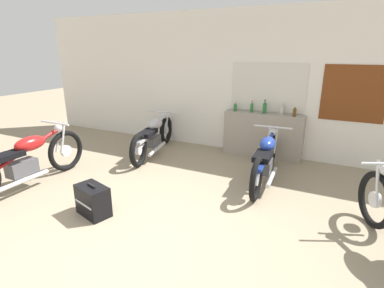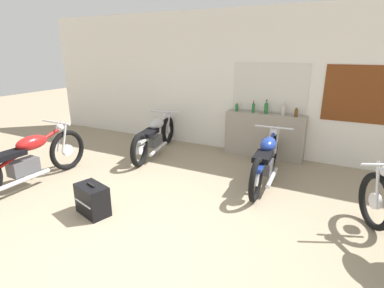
{
  "view_description": "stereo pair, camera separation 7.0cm",
  "coord_description": "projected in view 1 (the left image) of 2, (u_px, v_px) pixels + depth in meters",
  "views": [
    {
      "loc": [
        1.8,
        -2.12,
        2.04
      ],
      "look_at": [
        -0.07,
        1.67,
        0.7
      ],
      "focal_mm": 28.0,
      "sensor_mm": 36.0,
      "label": 1
    },
    {
      "loc": [
        1.86,
        -2.09,
        2.04
      ],
      "look_at": [
        -0.07,
        1.67,
        0.7
      ],
      "focal_mm": 28.0,
      "sensor_mm": 36.0,
      "label": 2
    }
  ],
  "objects": [
    {
      "name": "ground_plane",
      "position": [
        129.0,
        250.0,
        3.19
      ],
      "size": [
        24.0,
        24.0,
        0.0
      ],
      "primitive_type": "plane",
      "color": "gray"
    },
    {
      "name": "wall_back",
      "position": [
        242.0,
        83.0,
        5.95
      ],
      "size": [
        10.0,
        0.07,
        2.8
      ],
      "color": "silver",
      "rests_on": "ground_plane"
    },
    {
      "name": "sill_counter",
      "position": [
        262.0,
        135.0,
        5.87
      ],
      "size": [
        1.52,
        0.28,
        0.86
      ],
      "color": "gray",
      "rests_on": "ground_plane"
    },
    {
      "name": "bottle_leftmost",
      "position": [
        235.0,
        107.0,
        5.96
      ],
      "size": [
        0.06,
        0.06,
        0.18
      ],
      "color": "#23662D",
      "rests_on": "sill_counter"
    },
    {
      "name": "bottle_left_center",
      "position": [
        252.0,
        107.0,
        5.82
      ],
      "size": [
        0.06,
        0.06,
        0.23
      ],
      "color": "#23662D",
      "rests_on": "sill_counter"
    },
    {
      "name": "bottle_center",
      "position": [
        265.0,
        107.0,
        5.71
      ],
      "size": [
        0.07,
        0.07,
        0.26
      ],
      "color": "#23662D",
      "rests_on": "sill_counter"
    },
    {
      "name": "bottle_right_center",
      "position": [
        282.0,
        109.0,
        5.6
      ],
      "size": [
        0.08,
        0.08,
        0.24
      ],
      "color": "#B7B2A8",
      "rests_on": "sill_counter"
    },
    {
      "name": "bottle_rightmost",
      "position": [
        295.0,
        112.0,
        5.47
      ],
      "size": [
        0.06,
        0.06,
        0.19
      ],
      "color": "#5B3814",
      "rests_on": "sill_counter"
    },
    {
      "name": "motorcycle_blue",
      "position": [
        266.0,
        159.0,
        4.71
      ],
      "size": [
        0.64,
        1.96,
        0.8
      ],
      "color": "black",
      "rests_on": "ground_plane"
    },
    {
      "name": "motorcycle_red",
      "position": [
        26.0,
        160.0,
        4.54
      ],
      "size": [
        0.64,
        2.21,
        0.9
      ],
      "color": "black",
      "rests_on": "ground_plane"
    },
    {
      "name": "motorcycle_silver",
      "position": [
        154.0,
        135.0,
        6.02
      ],
      "size": [
        0.71,
        2.06,
        0.77
      ],
      "color": "black",
      "rests_on": "ground_plane"
    },
    {
      "name": "hard_case_black",
      "position": [
        93.0,
        200.0,
        3.82
      ],
      "size": [
        0.51,
        0.38,
        0.42
      ],
      "color": "black",
      "rests_on": "ground_plane"
    }
  ]
}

